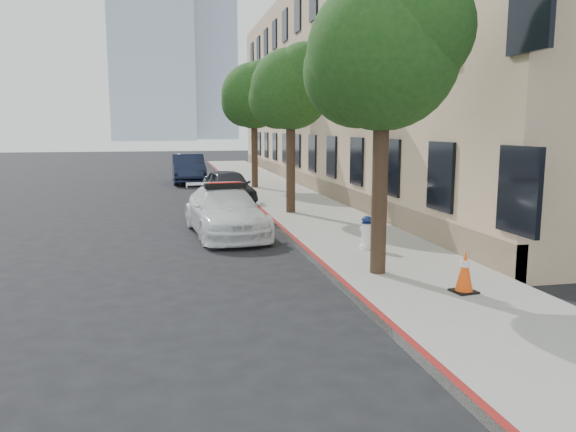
{
  "coord_description": "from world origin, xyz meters",
  "views": [
    {
      "loc": [
        -0.96,
        -11.96,
        2.92
      ],
      "look_at": [
        1.54,
        -0.07,
        1.0
      ],
      "focal_mm": 35.0,
      "sensor_mm": 36.0,
      "label": 1
    }
  ],
  "objects_px": {
    "parked_car_far": "(188,169)",
    "traffic_cone": "(465,271)",
    "police_car": "(225,211)",
    "parked_car_mid": "(228,187)",
    "fire_hydrant": "(367,233)"
  },
  "relations": [
    {
      "from": "parked_car_mid",
      "to": "traffic_cone",
      "type": "height_order",
      "value": "parked_car_mid"
    },
    {
      "from": "parked_car_far",
      "to": "fire_hydrant",
      "type": "relative_size",
      "value": 6.0
    },
    {
      "from": "fire_hydrant",
      "to": "parked_car_mid",
      "type": "bearing_deg",
      "value": 123.12
    },
    {
      "from": "police_car",
      "to": "parked_car_far",
      "type": "height_order",
      "value": "parked_car_far"
    },
    {
      "from": "police_car",
      "to": "fire_hydrant",
      "type": "distance_m",
      "value": 4.32
    },
    {
      "from": "traffic_cone",
      "to": "parked_car_mid",
      "type": "bearing_deg",
      "value": 101.43
    },
    {
      "from": "fire_hydrant",
      "to": "parked_car_far",
      "type": "bearing_deg",
      "value": 120.79
    },
    {
      "from": "parked_car_mid",
      "to": "parked_car_far",
      "type": "distance_m",
      "value": 8.68
    },
    {
      "from": "parked_car_far",
      "to": "traffic_cone",
      "type": "height_order",
      "value": "parked_car_far"
    },
    {
      "from": "police_car",
      "to": "traffic_cone",
      "type": "height_order",
      "value": "police_car"
    },
    {
      "from": "fire_hydrant",
      "to": "traffic_cone",
      "type": "distance_m",
      "value": 3.66
    },
    {
      "from": "police_car",
      "to": "parked_car_mid",
      "type": "distance_m",
      "value": 6.42
    },
    {
      "from": "parked_car_mid",
      "to": "traffic_cone",
      "type": "relative_size",
      "value": 5.3
    },
    {
      "from": "parked_car_mid",
      "to": "traffic_cone",
      "type": "distance_m",
      "value": 13.44
    },
    {
      "from": "fire_hydrant",
      "to": "police_car",
      "type": "bearing_deg",
      "value": 153.05
    }
  ]
}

